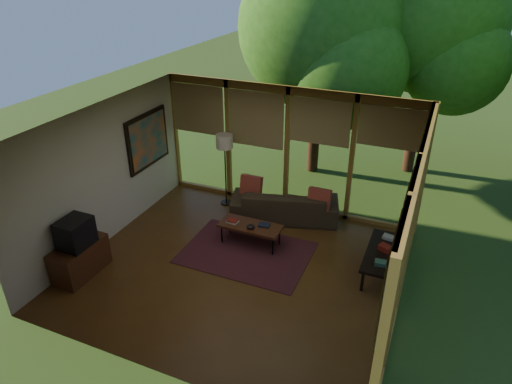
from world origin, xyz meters
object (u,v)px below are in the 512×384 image
at_px(side_console, 384,254).
at_px(sofa, 285,204).
at_px(television, 75,233).
at_px(coffee_table, 250,227).
at_px(media_cabinet, 80,259).
at_px(floor_lamp, 225,145).

bearing_deg(side_console, sofa, 153.00).
bearing_deg(sofa, television, 34.76).
relative_size(sofa, coffee_table, 1.86).
relative_size(media_cabinet, coffee_table, 0.83).
xyz_separation_m(sofa, media_cabinet, (-2.63, -3.21, -0.03)).
height_order(sofa, coffee_table, sofa).
xyz_separation_m(sofa, coffee_table, (-0.27, -1.20, 0.07)).
bearing_deg(side_console, floor_lamp, 161.64).
distance_m(media_cabinet, side_console, 5.29).
bearing_deg(sofa, coffee_table, 61.38).
xyz_separation_m(television, coffee_table, (2.35, 2.01, -0.46)).
xyz_separation_m(television, floor_lamp, (1.19, 3.28, 0.56)).
bearing_deg(side_console, media_cabinet, -156.98).
bearing_deg(media_cabinet, sofa, 50.66).
relative_size(media_cabinet, side_console, 0.71).
distance_m(media_cabinet, coffee_table, 3.10).
relative_size(media_cabinet, television, 1.82).
height_order(television, side_console, television).
relative_size(floor_lamp, side_console, 1.18).
xyz_separation_m(television, side_console, (4.85, 2.07, -0.44)).
distance_m(coffee_table, side_console, 2.51).
relative_size(television, floor_lamp, 0.33).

